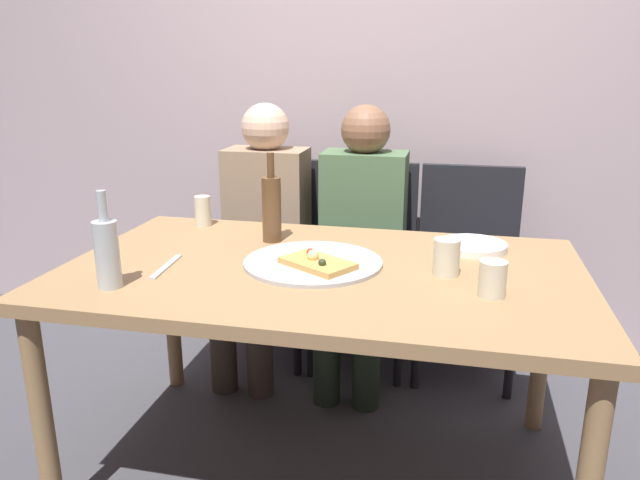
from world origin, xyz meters
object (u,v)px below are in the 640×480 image
(dining_table, at_px, (322,288))
(guest_in_beanie, at_px, (360,232))
(pizza_tray, at_px, (313,262))
(chair_middle, at_px, (365,250))
(wine_glass, at_px, (203,211))
(chair_left, at_px, (272,244))
(table_knife, at_px, (166,266))
(wine_bottle, at_px, (272,207))
(beer_bottle, at_px, (107,252))
(guest_in_sweater, at_px, (261,226))
(chair_right, at_px, (468,257))
(tumbler_far, at_px, (446,257))
(tumbler_near, at_px, (493,279))
(plate_stack, at_px, (473,246))
(pizza_slice_last, at_px, (317,262))

(dining_table, height_order, guest_in_beanie, guest_in_beanie)
(pizza_tray, height_order, chair_middle, chair_middle)
(wine_glass, relative_size, chair_left, 0.13)
(table_knife, bearing_deg, wine_bottle, 140.96)
(dining_table, xyz_separation_m, wine_glass, (-0.56, 0.38, 0.13))
(dining_table, relative_size, wine_glass, 13.81)
(pizza_tray, distance_m, wine_glass, 0.64)
(dining_table, relative_size, beer_bottle, 5.75)
(pizza_tray, height_order, guest_in_sweater, guest_in_sweater)
(chair_right, bearing_deg, tumbler_far, 84.15)
(wine_glass, bearing_deg, pizza_tray, -34.67)
(tumbler_far, distance_m, chair_left, 1.22)
(chair_middle, bearing_deg, wine_bottle, 69.45)
(pizza_tray, distance_m, tumbler_near, 0.56)
(table_knife, bearing_deg, chair_middle, 149.40)
(dining_table, height_order, beer_bottle, beer_bottle)
(tumbler_near, height_order, plate_stack, tumbler_near)
(plate_stack, height_order, guest_in_sweater, guest_in_sweater)
(pizza_slice_last, height_order, wine_glass, wine_glass)
(pizza_tray, xyz_separation_m, pizza_slice_last, (0.02, -0.05, 0.02))
(tumbler_near, xyz_separation_m, tumbler_far, (-0.13, 0.15, 0.01))
(plate_stack, distance_m, chair_left, 1.09)
(guest_in_sweater, bearing_deg, tumbler_near, 137.32)
(wine_bottle, relative_size, chair_left, 0.35)
(wine_glass, bearing_deg, chair_right, 25.99)
(wine_glass, bearing_deg, tumbler_far, -21.66)
(dining_table, relative_size, wine_bottle, 5.08)
(guest_in_beanie, bearing_deg, pizza_slice_last, 88.71)
(beer_bottle, relative_size, wine_glass, 2.40)
(wine_bottle, relative_size, guest_in_beanie, 0.27)
(guest_in_sweater, bearing_deg, dining_table, 120.97)
(tumbler_near, distance_m, wine_glass, 1.17)
(chair_middle, xyz_separation_m, guest_in_sweater, (-0.44, -0.15, 0.13))
(wine_glass, distance_m, plate_stack, 1.02)
(wine_bottle, xyz_separation_m, tumbler_near, (0.73, -0.37, -0.07))
(beer_bottle, relative_size, chair_left, 0.31)
(wine_glass, bearing_deg, wine_bottle, -24.05)
(dining_table, height_order, wine_glass, wine_glass)
(wine_glass, height_order, guest_in_beanie, guest_in_beanie)
(chair_right, bearing_deg, beer_bottle, 49.44)
(wine_glass, bearing_deg, tumbler_near, -26.08)
(tumbler_far, xyz_separation_m, wine_glass, (-0.93, 0.37, 0.00))
(dining_table, distance_m, tumbler_near, 0.53)
(dining_table, xyz_separation_m, beer_bottle, (-0.54, -0.30, 0.18))
(beer_bottle, xyz_separation_m, plate_stack, (1.00, 0.59, -0.09))
(chair_left, bearing_deg, guest_in_beanie, 161.10)
(beer_bottle, xyz_separation_m, chair_middle, (0.55, 1.18, -0.32))
(pizza_slice_last, height_order, chair_left, chair_left)
(plate_stack, bearing_deg, table_knife, -156.71)
(pizza_tray, distance_m, wine_bottle, 0.32)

